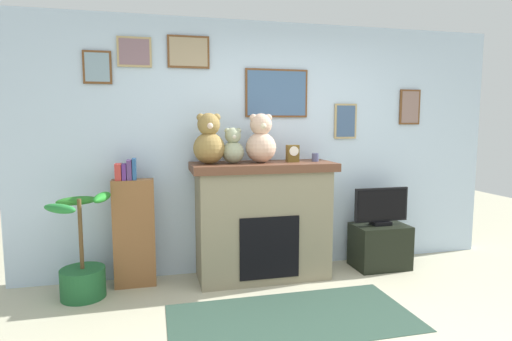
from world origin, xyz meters
name	(u,v)px	position (x,y,z in m)	size (l,w,h in m)	color
back_wall	(269,147)	(0.00, 2.00, 1.31)	(5.20, 0.15, 2.60)	silver
fireplace	(263,220)	(-0.15, 1.67, 0.59)	(1.42, 0.59, 1.17)	gray
bookshelf	(134,230)	(-1.41, 1.74, 0.55)	(0.39, 0.16, 1.24)	brown
potted_plant	(83,269)	(-1.85, 1.55, 0.27)	(0.59, 0.54, 0.96)	#1E592D
tv_stand	(380,246)	(1.15, 1.64, 0.24)	(0.58, 0.40, 0.47)	black
television	(381,207)	(1.15, 1.64, 0.67)	(0.61, 0.14, 0.40)	black
area_rug	(292,318)	(-0.15, 0.73, 0.00)	(1.98, 0.96, 0.01)	#2B4437
candle_jar	(315,157)	(0.40, 1.65, 1.22)	(0.07, 0.07, 0.08)	#4C517A
mantel_clock	(293,153)	(0.15, 1.65, 1.26)	(0.12, 0.09, 0.17)	brown
teddy_bear_grey	(209,141)	(-0.69, 1.65, 1.39)	(0.30, 0.30, 0.49)	olive
teddy_bear_tan	(233,147)	(-0.46, 1.65, 1.33)	(0.22, 0.22, 0.35)	#949D7E
teddy_bear_brown	(261,141)	(-0.18, 1.65, 1.39)	(0.30, 0.30, 0.48)	#CEA88F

